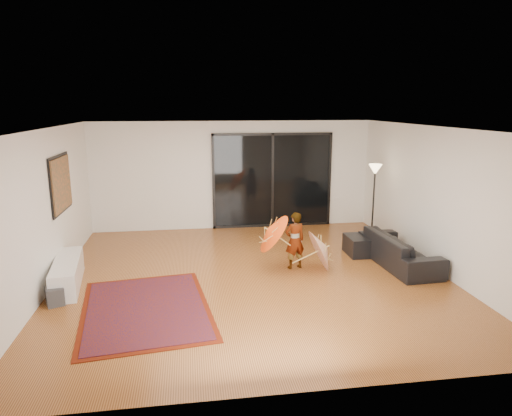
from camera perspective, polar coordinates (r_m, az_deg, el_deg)
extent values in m
plane|color=#A3602C|center=(8.48, -0.43, -8.58)|extent=(7.00, 7.00, 0.00)
plane|color=white|center=(7.90, -0.47, 9.96)|extent=(7.00, 7.00, 0.00)
plane|color=silver|center=(11.50, -2.88, 4.10)|extent=(7.00, 0.00, 7.00)
plane|color=silver|center=(4.79, 5.45, -8.65)|extent=(7.00, 0.00, 7.00)
plane|color=silver|center=(8.37, -24.93, -0.43)|extent=(0.00, 7.00, 7.00)
plane|color=silver|center=(9.24, 21.60, 1.03)|extent=(0.00, 7.00, 7.00)
cube|color=black|center=(11.64, 2.06, 3.46)|extent=(3.00, 0.04, 2.40)
cube|color=black|center=(11.48, 2.13, 9.21)|extent=(3.06, 0.06, 0.06)
cube|color=black|center=(11.87, 2.03, -2.14)|extent=(3.06, 0.06, 0.06)
cube|color=black|center=(11.62, 2.08, 3.44)|extent=(0.06, 0.06, 2.40)
cube|color=black|center=(9.25, -23.26, 2.79)|extent=(0.02, 1.28, 1.08)
cube|color=#1B4539|center=(9.24, -23.14, 2.80)|extent=(0.03, 1.18, 0.98)
cube|color=white|center=(8.66, -22.51, -7.52)|extent=(0.63, 1.69, 0.46)
cube|color=#424244|center=(7.97, -23.83, -10.07)|extent=(0.33, 0.33, 0.29)
cube|color=#541507|center=(7.42, -13.59, -12.16)|extent=(2.23, 2.88, 0.01)
cube|color=maroon|center=(7.42, -13.59, -12.12)|extent=(2.05, 2.70, 0.02)
imported|color=black|center=(9.43, 17.48, -4.99)|extent=(0.93, 2.13, 0.61)
cube|color=black|center=(9.90, 13.24, -4.55)|extent=(0.69, 0.69, 0.39)
cylinder|color=black|center=(11.09, 14.21, -3.69)|extent=(0.30, 0.30, 0.03)
cylinder|color=black|center=(10.89, 14.44, 0.33)|extent=(0.04, 0.04, 1.63)
cone|color=#FFD899|center=(10.75, 14.68, 4.69)|extent=(0.30, 0.30, 0.24)
imported|color=#999999|center=(8.76, 4.87, -4.06)|extent=(0.46, 0.36, 1.11)
cone|color=#DB410B|center=(8.56, 1.38, -3.18)|extent=(0.63, 0.82, 0.76)
cylinder|color=tan|center=(8.66, 1.37, -5.31)|extent=(0.41, 0.02, 0.32)
cylinder|color=tan|center=(8.53, 1.39, -2.50)|extent=(0.05, 0.02, 0.05)
cone|color=white|center=(8.80, 8.91, -4.46)|extent=(0.50, 0.82, 0.83)
cylinder|color=tan|center=(8.91, 8.83, -6.73)|extent=(0.51, 0.02, 0.24)
cylinder|color=tan|center=(8.76, 8.94, -3.74)|extent=(0.06, 0.02, 0.04)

